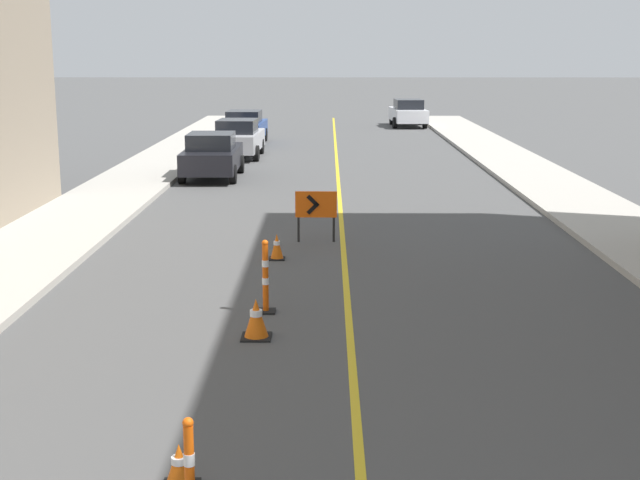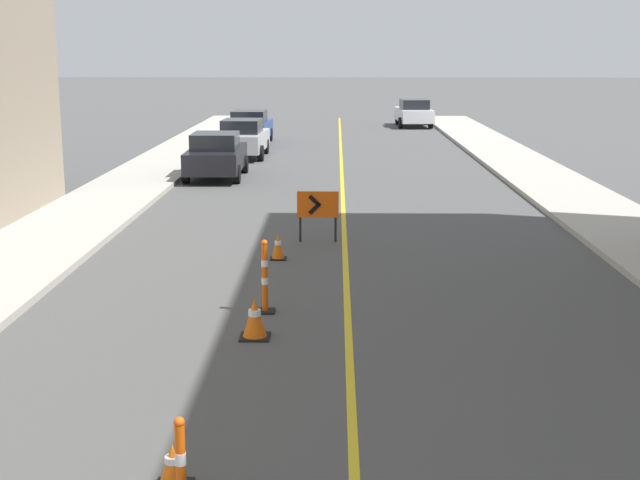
{
  "view_description": "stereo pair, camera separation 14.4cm",
  "coord_description": "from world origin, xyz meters",
  "px_view_note": "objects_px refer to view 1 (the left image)",
  "views": [
    {
      "loc": [
        -0.35,
        1.57,
        4.38
      ],
      "look_at": [
        -0.49,
        17.4,
        1.0
      ],
      "focal_mm": 50.0,
      "sensor_mm": 36.0,
      "label": 1
    },
    {
      "loc": [
        -0.2,
        1.58,
        4.38
      ],
      "look_at": [
        -0.49,
        17.4,
        1.0
      ],
      "focal_mm": 50.0,
      "sensor_mm": 36.0,
      "label": 2
    }
  ],
  "objects_px": {
    "traffic_cone_fourth": "(277,247)",
    "parked_car_curb_far": "(245,127)",
    "traffic_cone_third": "(256,319)",
    "delineator_post_rear": "(266,281)",
    "arrow_barricade_primary": "(316,207)",
    "parked_car_opposite_side": "(408,113)",
    "parked_car_curb_near": "(212,155)",
    "parked_car_curb_mid": "(238,138)",
    "traffic_cone_second": "(179,467)"
  },
  "relations": [
    {
      "from": "traffic_cone_fourth",
      "to": "parked_car_curb_far",
      "type": "distance_m",
      "value": 24.07
    },
    {
      "from": "traffic_cone_third",
      "to": "traffic_cone_fourth",
      "type": "distance_m",
      "value": 5.32
    },
    {
      "from": "delineator_post_rear",
      "to": "arrow_barricade_primary",
      "type": "distance_m",
      "value": 5.78
    },
    {
      "from": "arrow_barricade_primary",
      "to": "parked_car_opposite_side",
      "type": "distance_m",
      "value": 32.44
    },
    {
      "from": "traffic_cone_fourth",
      "to": "parked_car_curb_near",
      "type": "relative_size",
      "value": 0.13
    },
    {
      "from": "traffic_cone_fourth",
      "to": "delineator_post_rear",
      "type": "relative_size",
      "value": 0.44
    },
    {
      "from": "parked_car_curb_mid",
      "to": "parked_car_opposite_side",
      "type": "xyz_separation_m",
      "value": [
        8.42,
        15.41,
        0.0
      ]
    },
    {
      "from": "traffic_cone_third",
      "to": "parked_car_curb_far",
      "type": "relative_size",
      "value": 0.15
    },
    {
      "from": "traffic_cone_fourth",
      "to": "parked_car_opposite_side",
      "type": "bearing_deg",
      "value": 80.34
    },
    {
      "from": "traffic_cone_fourth",
      "to": "parked_car_curb_far",
      "type": "relative_size",
      "value": 0.13
    },
    {
      "from": "parked_car_curb_near",
      "to": "parked_car_curb_far",
      "type": "distance_m",
      "value": 11.6
    },
    {
      "from": "parked_car_curb_near",
      "to": "traffic_cone_second",
      "type": "bearing_deg",
      "value": -84.45
    },
    {
      "from": "arrow_barricade_primary",
      "to": "parked_car_curb_far",
      "type": "relative_size",
      "value": 0.27
    },
    {
      "from": "arrow_barricade_primary",
      "to": "parked_car_curb_far",
      "type": "xyz_separation_m",
      "value": [
        -3.69,
        22.11,
        -0.03
      ]
    },
    {
      "from": "parked_car_curb_near",
      "to": "parked_car_curb_far",
      "type": "relative_size",
      "value": 1.0
    },
    {
      "from": "traffic_cone_third",
      "to": "parked_car_curb_far",
      "type": "xyz_separation_m",
      "value": [
        -2.86,
        29.21,
        0.49
      ]
    },
    {
      "from": "traffic_cone_third",
      "to": "parked_car_curb_near",
      "type": "height_order",
      "value": "parked_car_curb_near"
    },
    {
      "from": "delineator_post_rear",
      "to": "parked_car_curb_near",
      "type": "xyz_separation_m",
      "value": [
        -2.98,
        16.22,
        0.25
      ]
    },
    {
      "from": "arrow_barricade_primary",
      "to": "parked_car_curb_near",
      "type": "distance_m",
      "value": 11.16
    },
    {
      "from": "delineator_post_rear",
      "to": "parked_car_opposite_side",
      "type": "height_order",
      "value": "parked_car_opposite_side"
    },
    {
      "from": "delineator_post_rear",
      "to": "arrow_barricade_primary",
      "type": "relative_size",
      "value": 1.07
    },
    {
      "from": "parked_car_curb_far",
      "to": "arrow_barricade_primary",
      "type": "bearing_deg",
      "value": -79.08
    },
    {
      "from": "traffic_cone_fourth",
      "to": "delineator_post_rear",
      "type": "distance_m",
      "value": 3.95
    },
    {
      "from": "arrow_barricade_primary",
      "to": "parked_car_curb_far",
      "type": "height_order",
      "value": "parked_car_curb_far"
    },
    {
      "from": "parked_car_curb_far",
      "to": "parked_car_opposite_side",
      "type": "bearing_deg",
      "value": 50.47
    },
    {
      "from": "parked_car_curb_far",
      "to": "parked_car_opposite_side",
      "type": "distance_m",
      "value": 13.18
    },
    {
      "from": "delineator_post_rear",
      "to": "parked_car_curb_mid",
      "type": "bearing_deg",
      "value": 96.86
    },
    {
      "from": "traffic_cone_fourth",
      "to": "parked_car_opposite_side",
      "type": "height_order",
      "value": "parked_car_opposite_side"
    },
    {
      "from": "traffic_cone_second",
      "to": "traffic_cone_fourth",
      "type": "xyz_separation_m",
      "value": [
        0.42,
        10.19,
        0.03
      ]
    },
    {
      "from": "parked_car_curb_mid",
      "to": "parked_car_curb_far",
      "type": "relative_size",
      "value": 1.0
    },
    {
      "from": "traffic_cone_third",
      "to": "parked_car_opposite_side",
      "type": "relative_size",
      "value": 0.14
    },
    {
      "from": "traffic_cone_third",
      "to": "parked_car_curb_near",
      "type": "xyz_separation_m",
      "value": [
        -2.93,
        17.61,
        0.49
      ]
    },
    {
      "from": "traffic_cone_fourth",
      "to": "parked_car_curb_far",
      "type": "height_order",
      "value": "parked_car_curb_far"
    },
    {
      "from": "parked_car_curb_near",
      "to": "delineator_post_rear",
      "type": "bearing_deg",
      "value": -80.47
    },
    {
      "from": "arrow_barricade_primary",
      "to": "parked_car_curb_near",
      "type": "height_order",
      "value": "parked_car_curb_near"
    },
    {
      "from": "traffic_cone_third",
      "to": "traffic_cone_fourth",
      "type": "height_order",
      "value": "traffic_cone_third"
    },
    {
      "from": "traffic_cone_second",
      "to": "parked_car_opposite_side",
      "type": "relative_size",
      "value": 0.11
    },
    {
      "from": "arrow_barricade_primary",
      "to": "traffic_cone_third",
      "type": "bearing_deg",
      "value": -95.84
    },
    {
      "from": "traffic_cone_third",
      "to": "delineator_post_rear",
      "type": "distance_m",
      "value": 1.41
    },
    {
      "from": "parked_car_curb_far",
      "to": "traffic_cone_second",
      "type": "bearing_deg",
      "value": -84.42
    },
    {
      "from": "traffic_cone_second",
      "to": "parked_car_curb_far",
      "type": "xyz_separation_m",
      "value": [
        -2.47,
        34.09,
        0.56
      ]
    },
    {
      "from": "traffic_cone_third",
      "to": "parked_car_curb_near",
      "type": "relative_size",
      "value": 0.15
    },
    {
      "from": "traffic_cone_third",
      "to": "parked_car_opposite_side",
      "type": "distance_m",
      "value": 39.59
    },
    {
      "from": "traffic_cone_fourth",
      "to": "parked_car_curb_far",
      "type": "xyz_separation_m",
      "value": [
        -2.88,
        23.89,
        0.53
      ]
    },
    {
      "from": "delineator_post_rear",
      "to": "parked_car_curb_mid",
      "type": "xyz_separation_m",
      "value": [
        -2.69,
        22.37,
        0.25
      ]
    },
    {
      "from": "traffic_cone_second",
      "to": "traffic_cone_fourth",
      "type": "distance_m",
      "value": 10.2
    },
    {
      "from": "traffic_cone_second",
      "to": "parked_car_curb_mid",
      "type": "xyz_separation_m",
      "value": [
        -2.24,
        28.62,
        0.56
      ]
    },
    {
      "from": "traffic_cone_second",
      "to": "traffic_cone_fourth",
      "type": "height_order",
      "value": "traffic_cone_fourth"
    },
    {
      "from": "parked_car_curb_mid",
      "to": "delineator_post_rear",
      "type": "bearing_deg",
      "value": -81.13
    },
    {
      "from": "arrow_barricade_primary",
      "to": "parked_car_curb_mid",
      "type": "relative_size",
      "value": 0.27
    }
  ]
}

